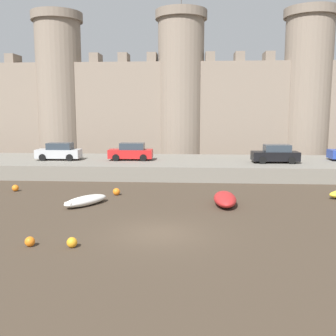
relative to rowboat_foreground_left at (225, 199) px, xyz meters
name	(u,v)px	position (x,y,z in m)	size (l,w,h in m)	color
ground_plane	(159,234)	(-3.63, -6.05, -0.40)	(160.00, 160.00, 0.00)	#423528
quay_road	(176,167)	(-3.63, 12.53, 0.23)	(71.75, 10.00, 1.26)	slate
castle	(181,96)	(-3.63, 23.95, 7.18)	(65.86, 6.11, 20.48)	gray
rowboat_foreground_left	(225,199)	(0.00, 0.00, 0.00)	(1.39, 3.51, 0.78)	red
rowboat_midflat_centre	(86,200)	(-8.71, -0.64, -0.09)	(2.73, 3.34, 0.59)	silver
mooring_buoy_mid_mud	(30,242)	(-9.09, -8.22, -0.18)	(0.44, 0.44, 0.44)	orange
mooring_buoy_off_centre	(72,242)	(-7.21, -8.24, -0.18)	(0.46, 0.46, 0.46)	orange
mooring_buoy_near_channel	(15,188)	(-15.06, 3.25, -0.16)	(0.49, 0.49, 0.49)	orange
mooring_buoy_near_shore	(116,192)	(-7.37, 2.40, -0.15)	(0.50, 0.50, 0.50)	orange
car_quay_east	(59,152)	(-14.71, 11.86, 1.63)	(4.14, 1.97, 1.62)	#B2B5B7
car_quay_centre_west	(131,152)	(-7.89, 12.19, 1.63)	(4.14, 1.97, 1.62)	red
car_quay_centre_east	(276,154)	(5.31, 11.15, 1.63)	(4.14, 1.97, 1.62)	black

